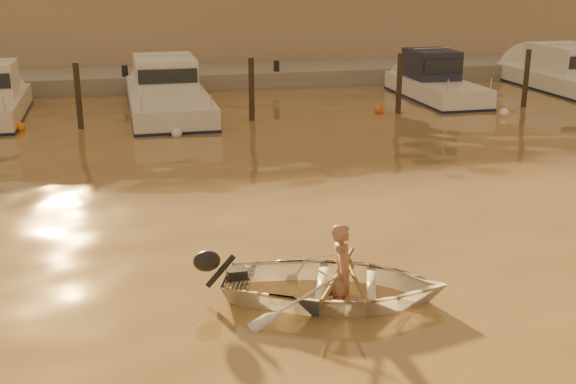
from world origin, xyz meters
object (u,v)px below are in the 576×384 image
object	(u,v)px
person	(342,272)
moored_boat_4	(436,82)
dinghy	(335,285)
moored_boat_2	(167,93)
waterfront_building	(204,16)

from	to	relation	value
person	moored_boat_4	size ratio (longest dim) A/B	0.24
dinghy	moored_boat_2	size ratio (longest dim) A/B	0.39
moored_boat_4	waterfront_building	bearing A→B (deg)	123.08
dinghy	moored_boat_4	xyz separation A→B (m)	(8.59, 15.26, 0.40)
moored_boat_4	waterfront_building	xyz separation A→B (m)	(-7.17, 11.00, 1.77)
moored_boat_4	person	bearing A→B (deg)	-119.04
dinghy	moored_boat_2	world-z (taller)	moored_boat_2
moored_boat_4	dinghy	bearing A→B (deg)	-119.36
waterfront_building	moored_boat_4	bearing A→B (deg)	-56.92
dinghy	person	xyz separation A→B (m)	(0.09, -0.03, 0.22)
person	moored_boat_2	xyz separation A→B (m)	(-1.37, 15.30, 0.18)
waterfront_building	person	bearing A→B (deg)	-92.89
dinghy	moored_boat_4	bearing A→B (deg)	-9.88
moored_boat_2	dinghy	bearing A→B (deg)	-85.23
moored_boat_4	waterfront_building	world-z (taller)	waterfront_building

